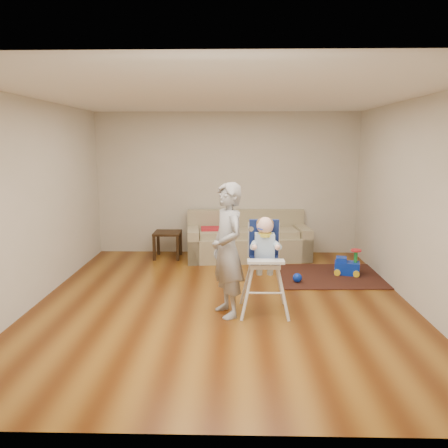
{
  "coord_description": "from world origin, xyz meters",
  "views": [
    {
      "loc": [
        0.14,
        -5.63,
        2.12
      ],
      "look_at": [
        0.0,
        0.4,
        1.0
      ],
      "focal_mm": 35.0,
      "sensor_mm": 36.0,
      "label": 1
    }
  ],
  "objects_px": {
    "side_table": "(168,245)",
    "toy_ball": "(297,278)",
    "ride_on_toy": "(347,261)",
    "adult": "(227,250)",
    "sofa": "(248,235)",
    "high_chair": "(264,267)"
  },
  "relations": [
    {
      "from": "toy_ball",
      "to": "adult",
      "type": "distance_m",
      "value": 1.81
    },
    {
      "from": "sofa",
      "to": "toy_ball",
      "type": "distance_m",
      "value": 1.68
    },
    {
      "from": "sofa",
      "to": "side_table",
      "type": "height_order",
      "value": "sofa"
    },
    {
      "from": "toy_ball",
      "to": "ride_on_toy",
      "type": "bearing_deg",
      "value": 27.27
    },
    {
      "from": "side_table",
      "to": "toy_ball",
      "type": "bearing_deg",
      "value": -33.59
    },
    {
      "from": "adult",
      "to": "side_table",
      "type": "bearing_deg",
      "value": 179.17
    },
    {
      "from": "high_chair",
      "to": "toy_ball",
      "type": "bearing_deg",
      "value": 63.19
    },
    {
      "from": "side_table",
      "to": "high_chair",
      "type": "relative_size",
      "value": 0.4
    },
    {
      "from": "side_table",
      "to": "ride_on_toy",
      "type": "distance_m",
      "value": 3.25
    },
    {
      "from": "toy_ball",
      "to": "adult",
      "type": "height_order",
      "value": "adult"
    },
    {
      "from": "ride_on_toy",
      "to": "adult",
      "type": "relative_size",
      "value": 0.26
    },
    {
      "from": "sofa",
      "to": "ride_on_toy",
      "type": "distance_m",
      "value": 1.9
    },
    {
      "from": "sofa",
      "to": "ride_on_toy",
      "type": "relative_size",
      "value": 5.45
    },
    {
      "from": "sofa",
      "to": "ride_on_toy",
      "type": "height_order",
      "value": "sofa"
    },
    {
      "from": "side_table",
      "to": "adult",
      "type": "height_order",
      "value": "adult"
    },
    {
      "from": "high_chair",
      "to": "adult",
      "type": "height_order",
      "value": "adult"
    },
    {
      "from": "side_table",
      "to": "sofa",
      "type": "bearing_deg",
      "value": 0.02
    },
    {
      "from": "sofa",
      "to": "side_table",
      "type": "xyz_separation_m",
      "value": [
        -1.5,
        -0.0,
        -0.19
      ]
    },
    {
      "from": "side_table",
      "to": "toy_ball",
      "type": "xyz_separation_m",
      "value": [
        2.22,
        -1.47,
        -0.16
      ]
    },
    {
      "from": "sofa",
      "to": "side_table",
      "type": "bearing_deg",
      "value": 174.16
    },
    {
      "from": "ride_on_toy",
      "to": "high_chair",
      "type": "height_order",
      "value": "high_chair"
    },
    {
      "from": "ride_on_toy",
      "to": "high_chair",
      "type": "xyz_separation_m",
      "value": [
        -1.46,
        -1.62,
        0.37
      ]
    }
  ]
}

